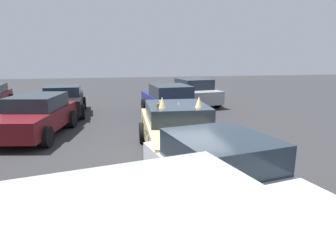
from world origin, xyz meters
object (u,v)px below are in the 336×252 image
object	(u,v)px
art_car_decorated	(178,130)
parked_sedan_row_back_center	(36,116)
parked_sedan_behind_right	(193,92)
parked_sedan_row_back_far	(64,100)
parked_sedan_behind_left	(169,100)
parked_sedan_near_left	(228,181)

from	to	relation	value
art_car_decorated	parked_sedan_row_back_center	xyz separation A→B (m)	(2.98, 4.50, -0.00)
art_car_decorated	parked_sedan_behind_right	world-z (taller)	art_car_decorated
parked_sedan_row_back_far	parked_sedan_behind_left	distance (m)	5.07
parked_sedan_behind_left	parked_sedan_behind_right	bearing A→B (deg)	-41.62
art_car_decorated	parked_sedan_row_back_center	distance (m)	5.40
parked_sedan_behind_right	parked_sedan_row_back_center	world-z (taller)	parked_sedan_behind_right
parked_sedan_behind_right	parked_sedan_row_back_center	size ratio (longest dim) A/B	0.95
parked_sedan_near_left	parked_sedan_row_back_far	xyz separation A→B (m)	(10.28, 4.28, -0.03)
parked_sedan_near_left	parked_sedan_row_back_far	size ratio (longest dim) A/B	1.11
parked_sedan_behind_right	parked_sedan_near_left	xyz separation A→B (m)	(-11.79, 2.59, -0.02)
parked_sedan_near_left	parked_sedan_row_back_far	bearing A→B (deg)	-169.10
parked_sedan_behind_right	parked_sedan_row_back_center	bearing A→B (deg)	116.26
parked_sedan_row_back_far	parked_sedan_row_back_center	size ratio (longest dim) A/B	0.94
art_car_decorated	parked_sedan_behind_left	distance (m)	5.71
parked_sedan_near_left	parked_sedan_row_back_far	world-z (taller)	parked_sedan_near_left
art_car_decorated	parked_sedan_behind_right	bearing A→B (deg)	164.08
parked_sedan_behind_right	parked_sedan_near_left	bearing A→B (deg)	157.37
parked_sedan_behind_right	parked_sedan_behind_left	xyz separation A→B (m)	(-2.66, 1.92, -0.01)
parked_sedan_row_back_center	parked_sedan_row_back_far	bearing A→B (deg)	-175.39
parked_sedan_behind_right	parked_sedan_behind_left	bearing A→B (deg)	133.90
art_car_decorated	parked_sedan_row_back_center	size ratio (longest dim) A/B	1.08
parked_sedan_behind_right	parked_sedan_row_back_far	bearing A→B (deg)	92.16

